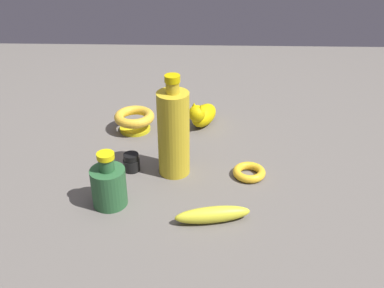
# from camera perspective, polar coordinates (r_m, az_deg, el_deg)

# --- Properties ---
(ground) EXTENTS (2.00, 2.00, 0.00)m
(ground) POSITION_cam_1_polar(r_m,az_deg,el_deg) (1.20, -0.00, -2.98)
(ground) COLOR #5B5651
(cat_figurine) EXTENTS (0.10, 0.14, 0.09)m
(cat_figurine) POSITION_cam_1_polar(r_m,az_deg,el_deg) (1.38, 1.29, 3.68)
(cat_figurine) COLOR #CEB307
(cat_figurine) RESTS_ON ground
(banana) EXTENTS (0.17, 0.07, 0.04)m
(banana) POSITION_cam_1_polar(r_m,az_deg,el_deg) (1.01, 2.57, -8.74)
(banana) COLOR gold
(banana) RESTS_ON ground
(bowl) EXTENTS (0.12, 0.12, 0.06)m
(bowl) POSITION_cam_1_polar(r_m,az_deg,el_deg) (1.37, -7.14, 3.10)
(bowl) COLOR gold
(bowl) RESTS_ON ground
(bottle_tall) EXTENTS (0.08, 0.08, 0.26)m
(bottle_tall) POSITION_cam_1_polar(r_m,az_deg,el_deg) (1.12, -2.30, 1.45)
(bottle_tall) COLOR gold
(bottle_tall) RESTS_ON ground
(bottle_short) EXTENTS (0.08, 0.08, 0.14)m
(bottle_short) POSITION_cam_1_polar(r_m,az_deg,el_deg) (1.06, -10.29, -4.99)
(bottle_short) COLOR #27572F
(bottle_short) RESTS_ON ground
(bangle) EXTENTS (0.08, 0.08, 0.02)m
(bangle) POSITION_cam_1_polar(r_m,az_deg,el_deg) (1.17, 7.09, -3.49)
(bangle) COLOR gold
(bangle) RESTS_ON ground
(nail_polish_jar) EXTENTS (0.04, 0.04, 0.05)m
(nail_polish_jar) POSITION_cam_1_polar(r_m,az_deg,el_deg) (1.19, -7.51, -2.26)
(nail_polish_jar) COLOR black
(nail_polish_jar) RESTS_ON ground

